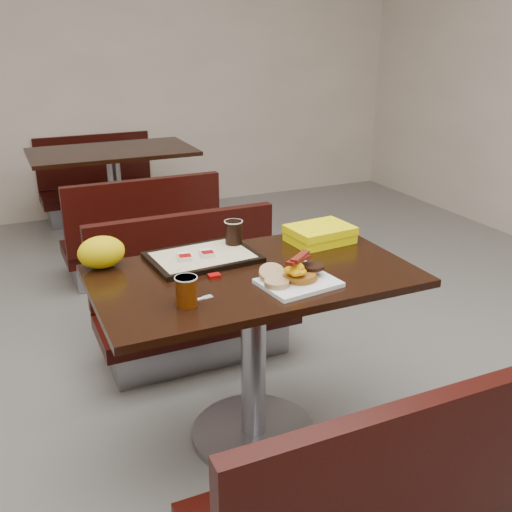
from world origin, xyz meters
name	(u,v)px	position (x,y,z in m)	size (l,w,h in m)	color
floor	(254,435)	(0.00, 0.00, 0.00)	(6.00, 7.00, 0.01)	gray
wall_back	(83,53)	(0.00, 3.50, 1.40)	(6.00, 0.01, 2.80)	beige
table_near	(254,358)	(0.00, 0.00, 0.38)	(1.20, 0.70, 0.75)	black
bench_near_s	(348,473)	(0.00, -0.70, 0.36)	(1.00, 0.46, 0.72)	black
bench_near_n	(197,295)	(0.00, 0.70, 0.36)	(1.00, 0.46, 0.72)	black
table_far	(116,198)	(0.00, 2.60, 0.38)	(1.20, 0.70, 0.75)	black
bench_far_s	(138,226)	(0.00, 1.90, 0.36)	(1.00, 0.46, 0.72)	black
bench_far_n	(99,180)	(0.00, 3.30, 0.36)	(1.00, 0.46, 0.72)	black
platter	(298,283)	(0.10, -0.17, 0.76)	(0.27, 0.21, 0.02)	white
pancake_stack	(300,275)	(0.11, -0.16, 0.78)	(0.13, 0.13, 0.03)	#A25F1B
sausage_patty	(313,266)	(0.17, -0.15, 0.80)	(0.09, 0.09, 0.01)	black
scrambled_eggs	(298,270)	(0.09, -0.18, 0.81)	(0.09, 0.08, 0.05)	yellow
bacon_strips	(299,259)	(0.10, -0.16, 0.85)	(0.16, 0.07, 0.01)	#4A0A05
muffin_bottom	(277,283)	(0.01, -0.18, 0.78)	(0.09, 0.09, 0.02)	tan
muffin_top	(272,273)	(0.02, -0.12, 0.79)	(0.09, 0.09, 0.02)	tan
coffee_cup_near	(186,291)	(-0.32, -0.17, 0.80)	(0.07, 0.07, 0.10)	#7B3604
fork	(192,301)	(-0.29, -0.15, 0.75)	(0.12, 0.02, 0.00)	white
knife	(309,264)	(0.23, -0.02, 0.75)	(0.18, 0.02, 0.00)	white
condiment_ketchup	(214,276)	(-0.15, 0.02, 0.76)	(0.05, 0.03, 0.01)	#8C0504
tray	(203,257)	(-0.13, 0.20, 0.76)	(0.42, 0.30, 0.02)	black
hashbrown_sleeve_left	(185,257)	(-0.21, 0.19, 0.78)	(0.05, 0.07, 0.02)	silver
hashbrown_sleeve_right	(207,253)	(-0.12, 0.19, 0.78)	(0.05, 0.07, 0.02)	silver
coffee_cup_far	(234,232)	(0.03, 0.27, 0.82)	(0.07, 0.07, 0.10)	black
clamshell	(320,234)	(0.40, 0.19, 0.79)	(0.26, 0.20, 0.07)	#FFF004
paper_bag	(101,252)	(-0.51, 0.28, 0.81)	(0.18, 0.13, 0.12)	yellow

